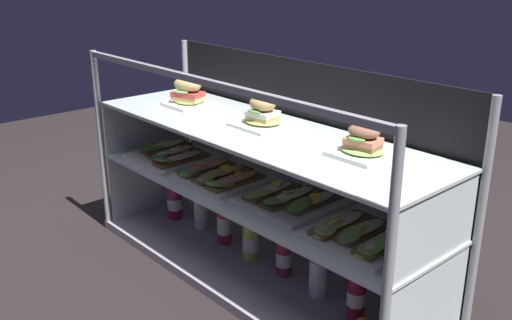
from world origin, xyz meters
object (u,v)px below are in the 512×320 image
Objects in this scene: open_sandwich_tray_far_right at (291,198)px; juice_bottle_front_fourth at (175,201)px; plated_roll_sandwich_near_right_corner at (263,115)px; juice_bottle_near_post at (224,222)px; juice_bottle_back_center at (284,256)px; juice_bottle_front_second at (356,295)px; plated_roll_sandwich_near_left_corner at (188,94)px; open_sandwich_tray_center at (363,233)px; open_sandwich_tray_near_right_corner at (222,175)px; open_sandwich_tray_right_of_center at (172,154)px; juice_bottle_front_right_end at (201,208)px; juice_bottle_front_left_end at (318,277)px; plated_roll_sandwich_far_right at (363,145)px; juice_bottle_front_middle at (251,237)px.

juice_bottle_front_fourth is at bearing 179.40° from open_sandwich_tray_far_right.
plated_roll_sandwich_near_right_corner reaches higher than juice_bottle_near_post.
juice_bottle_front_second is at bearing -2.60° from juice_bottle_back_center.
plated_roll_sandwich_near_left_corner is 0.45m from plated_roll_sandwich_near_right_corner.
open_sandwich_tray_center is at bearing -4.78° from open_sandwich_tray_far_right.
open_sandwich_tray_near_right_corner is at bearing -155.26° from plated_roll_sandwich_near_right_corner.
open_sandwich_tray_center reaches higher than open_sandwich_tray_right_of_center.
juice_bottle_front_fourth is at bearing -171.13° from juice_bottle_front_right_end.
plated_roll_sandwich_near_left_corner reaches higher than open_sandwich_tray_center.
open_sandwich_tray_far_right is at bearing 175.22° from open_sandwich_tray_center.
open_sandwich_tray_center reaches higher than juice_bottle_back_center.
juice_bottle_front_left_end is at bearing 177.03° from juice_bottle_front_second.
juice_bottle_front_second is at bearing 1.71° from open_sandwich_tray_far_right.
plated_roll_sandwich_near_left_corner is 0.92m from plated_roll_sandwich_far_right.
open_sandwich_tray_center is 1.59× the size of juice_bottle_front_fourth.
open_sandwich_tray_far_right is 1.00× the size of open_sandwich_tray_center.
plated_roll_sandwich_near_right_corner reaches higher than open_sandwich_tray_right_of_center.
juice_bottle_front_fourth is at bearing 179.76° from plated_roll_sandwich_near_left_corner.
plated_roll_sandwich_far_right reaches higher than open_sandwich_tray_right_of_center.
open_sandwich_tray_center is (1.06, 0.01, -0.00)m from open_sandwich_tray_right_of_center.
plated_roll_sandwich_far_right is at bearing 0.11° from juice_bottle_front_right_end.
juice_bottle_near_post is (0.22, 0.01, -0.53)m from plated_roll_sandwich_near_left_corner.
open_sandwich_tray_near_right_corner is at bearing -167.40° from juice_bottle_back_center.
juice_bottle_front_middle is (0.39, 0.01, -0.53)m from plated_roll_sandwich_near_left_corner.
juice_bottle_near_post is at bearing 177.19° from open_sandwich_tray_far_right.
juice_bottle_near_post is at bearing 178.63° from juice_bottle_front_middle.
juice_bottle_front_fourth is 0.91m from juice_bottle_front_left_end.
juice_bottle_front_second is at bearing 4.20° from open_sandwich_tray_near_right_corner.
juice_bottle_front_left_end is 0.18m from juice_bottle_front_second.
plated_roll_sandwich_near_left_corner is at bearing -178.72° from juice_bottle_front_middle.
open_sandwich_tray_near_right_corner is at bearing -173.12° from plated_roll_sandwich_far_right.
juice_bottle_front_fourth is (-1.13, 0.04, -0.26)m from open_sandwich_tray_center.
open_sandwich_tray_far_right is 1.67× the size of juice_bottle_back_center.
open_sandwich_tray_far_right is at bearing 6.44° from open_sandwich_tray_near_right_corner.
juice_bottle_front_left_end is at bearing 0.40° from juice_bottle_front_middle.
juice_bottle_front_fourth is (-0.78, 0.01, -0.27)m from open_sandwich_tray_far_right.
juice_bottle_near_post is at bearing -176.76° from plated_roll_sandwich_near_right_corner.
plated_roll_sandwich_near_left_corner is 0.51× the size of open_sandwich_tray_center.
plated_roll_sandwich_far_right is at bearing 1.54° from juice_bottle_front_fourth.
juice_bottle_front_fourth is at bearing -178.01° from juice_bottle_near_post.
plated_roll_sandwich_near_left_corner reaches higher than juice_bottle_front_right_end.
juice_bottle_front_middle is (-0.52, -0.02, -0.52)m from plated_roll_sandwich_far_right.
open_sandwich_tray_center is 0.36m from juice_bottle_front_left_end.
open_sandwich_tray_center is (0.35, -0.03, -0.00)m from open_sandwich_tray_far_right.
open_sandwich_tray_right_of_center is at bearing -177.20° from juice_bottle_front_second.
juice_bottle_front_right_end is 0.55m from juice_bottle_back_center.
juice_bottle_front_middle is 0.37m from juice_bottle_front_left_end.
juice_bottle_front_middle is at bearing -161.30° from plated_roll_sandwich_near_right_corner.
plated_roll_sandwich_near_left_corner reaches higher than juice_bottle_front_second.
plated_roll_sandwich_near_left_corner is at bearing 179.32° from open_sandwich_tray_far_right.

